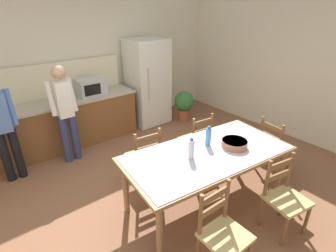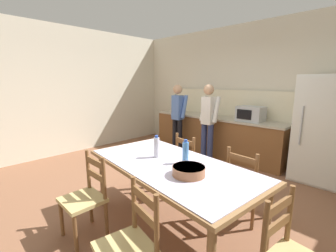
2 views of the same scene
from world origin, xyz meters
The scene contains 19 objects.
ground_plane centered at (0.00, 0.00, 0.00)m, with size 8.32×8.32×0.00m, color brown.
wall_back centered at (0.00, 2.66, 1.45)m, with size 6.52×0.12×2.90m, color beige.
wall_right centered at (3.26, 0.00, 1.45)m, with size 0.12×5.20×2.90m, color beige.
kitchen_counter centered at (-0.69, 2.23, 0.44)m, with size 3.19×0.66×0.88m.
counter_splashback centered at (-0.69, 2.54, 1.18)m, with size 3.15×0.03×0.60m, color beige.
refrigerator centered at (1.39, 2.19, 0.89)m, with size 0.77×0.73×1.79m.
microwave centered at (0.14, 2.21, 1.03)m, with size 0.50×0.39×0.30m.
dining_table centered at (0.45, -0.46, 0.71)m, with size 2.18×1.24×0.78m.
bottle_near_centre centered at (0.19, -0.44, 0.91)m, with size 0.07×0.07×0.27m.
bottle_off_centre centered at (0.57, -0.35, 0.91)m, with size 0.07×0.07×0.27m.
serving_bowl centered at (0.80, -0.58, 0.83)m, with size 0.32×0.32×0.09m.
chair_side_far_left centered at (0.07, 0.39, 0.44)m, with size 0.47×0.45×0.91m.
chair_side_far_right centered at (1.00, 0.29, 0.44)m, with size 0.45×0.44×0.91m.
chair_side_near_right centered at (0.83, -1.31, 0.44)m, with size 0.49×0.47×0.91m.
chair_head_end centered at (1.78, -0.60, 0.44)m, with size 0.45×0.47×0.91m.
chair_side_near_left centered at (-0.10, -1.21, 0.44)m, with size 0.42×0.40×0.91m.
person_at_sink centered at (-1.40, 1.71, 0.90)m, with size 0.40×0.28×1.60m.
person_at_counter centered at (-0.53, 1.69, 0.91)m, with size 0.41×0.28×1.62m.
potted_plant centered at (2.06, 1.76, 0.39)m, with size 0.44×0.44×0.67m.
Camera 1 is at (-1.65, -2.32, 2.44)m, focal length 28.00 mm.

